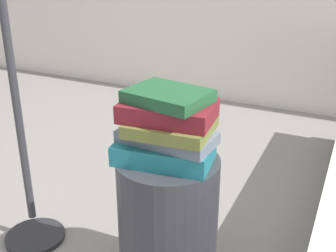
% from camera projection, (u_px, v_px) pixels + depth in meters
% --- Properties ---
extents(side_table, '(0.33, 0.33, 0.50)m').
position_uv_depth(side_table, '(168.00, 226.00, 1.48)').
color(side_table, '#333338').
rests_on(side_table, ground_plane).
extents(book_teal, '(0.32, 0.22, 0.06)m').
position_uv_depth(book_teal, '(164.00, 152.00, 1.37)').
color(book_teal, '#1E727F').
rests_on(book_teal, side_table).
extents(book_slate, '(0.30, 0.17, 0.04)m').
position_uv_depth(book_slate, '(168.00, 137.00, 1.35)').
color(book_slate, slate).
rests_on(book_slate, book_teal).
extents(book_olive, '(0.26, 0.23, 0.04)m').
position_uv_depth(book_olive, '(171.00, 126.00, 1.33)').
color(book_olive, olive).
rests_on(book_olive, book_slate).
extents(book_maroon, '(0.29, 0.21, 0.06)m').
position_uv_depth(book_maroon, '(167.00, 111.00, 1.32)').
color(book_maroon, maroon).
rests_on(book_maroon, book_olive).
extents(book_forest, '(0.26, 0.21, 0.04)m').
position_uv_depth(book_forest, '(169.00, 97.00, 1.30)').
color(book_forest, '#1E512D').
rests_on(book_forest, book_maroon).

